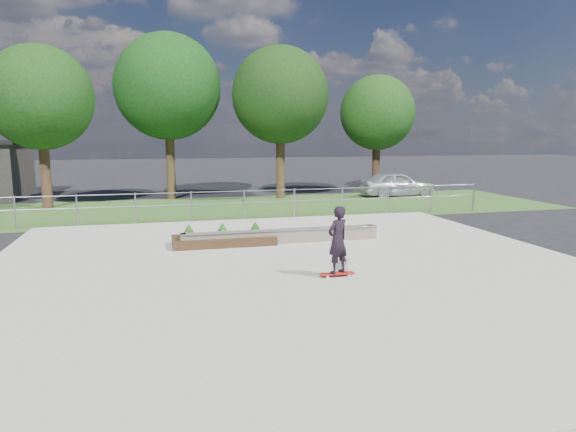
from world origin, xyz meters
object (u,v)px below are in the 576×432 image
(skateboarder, at_px, (338,240))
(parked_car, at_px, (396,184))
(planter_bed, at_px, (224,238))
(grind_ledge, at_px, (282,236))

(skateboarder, height_order, parked_car, skateboarder)
(planter_bed, relative_size, parked_car, 0.76)
(grind_ledge, distance_m, parked_car, 13.43)
(planter_bed, relative_size, skateboarder, 1.83)
(skateboarder, relative_size, parked_car, 0.41)
(grind_ledge, xyz_separation_m, parked_car, (8.76, 10.17, 0.41))
(grind_ledge, height_order, skateboarder, skateboarder)
(skateboarder, bearing_deg, grind_ledge, 95.12)
(grind_ledge, relative_size, parked_car, 1.52)
(grind_ledge, bearing_deg, parked_car, 49.26)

